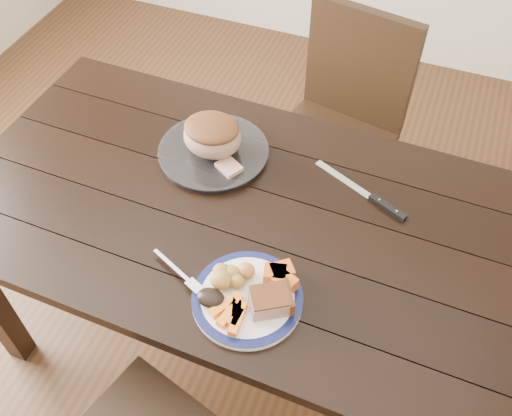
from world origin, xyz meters
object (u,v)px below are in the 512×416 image
(serving_platter, at_px, (214,153))
(pork_slice, at_px, (270,301))
(fork, at_px, (181,274))
(carving_knife, at_px, (376,200))
(dining_table, at_px, (233,227))
(roast_joint, at_px, (212,137))
(chair_far, at_px, (341,119))
(dinner_plate, at_px, (247,299))

(serving_platter, bearing_deg, pork_slice, -52.02)
(fork, bearing_deg, carving_knife, 70.59)
(dining_table, height_order, roast_joint, roast_joint)
(chair_far, relative_size, pork_slice, 9.64)
(pork_slice, relative_size, carving_knife, 0.32)
(dinner_plate, bearing_deg, fork, 179.97)
(dining_table, xyz_separation_m, fork, (-0.03, -0.27, 0.11))
(dining_table, bearing_deg, roast_joint, 127.72)
(dinner_plate, distance_m, pork_slice, 0.07)
(dinner_plate, xyz_separation_m, serving_platter, (-0.29, 0.44, 0.00))
(pork_slice, bearing_deg, serving_platter, 127.98)
(dining_table, relative_size, roast_joint, 9.19)
(dinner_plate, bearing_deg, carving_knife, 63.03)
(dinner_plate, bearing_deg, pork_slice, -4.76)
(chair_far, bearing_deg, dining_table, 90.49)
(serving_platter, relative_size, fork, 1.93)
(serving_platter, height_order, roast_joint, roast_joint)
(dinner_plate, xyz_separation_m, roast_joint, (-0.29, 0.44, 0.07))
(serving_platter, height_order, carving_knife, serving_platter)
(roast_joint, bearing_deg, carving_knife, -0.71)
(dining_table, height_order, chair_far, chair_far)
(dining_table, relative_size, dinner_plate, 5.87)
(fork, height_order, roast_joint, roast_joint)
(serving_platter, relative_size, roast_joint, 1.86)
(dinner_plate, distance_m, serving_platter, 0.53)
(pork_slice, bearing_deg, roast_joint, 127.98)
(pork_slice, distance_m, carving_knife, 0.47)
(roast_joint, bearing_deg, fork, -76.62)
(chair_far, distance_m, serving_platter, 0.67)
(serving_platter, bearing_deg, roast_joint, 0.00)
(dining_table, height_order, serving_platter, serving_platter)
(chair_far, xyz_separation_m, serving_platter, (-0.27, -0.56, 0.23))
(chair_far, height_order, pork_slice, chair_far)
(dinner_plate, bearing_deg, serving_platter, 123.05)
(chair_far, height_order, roast_joint, chair_far)
(chair_far, xyz_separation_m, dinner_plate, (0.02, -1.00, 0.23))
(dinner_plate, distance_m, roast_joint, 0.53)
(fork, distance_m, carving_knife, 0.59)
(chair_far, relative_size, roast_joint, 5.28)
(pork_slice, distance_m, fork, 0.24)
(dining_table, bearing_deg, dinner_plate, -60.25)
(fork, bearing_deg, serving_platter, 126.83)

